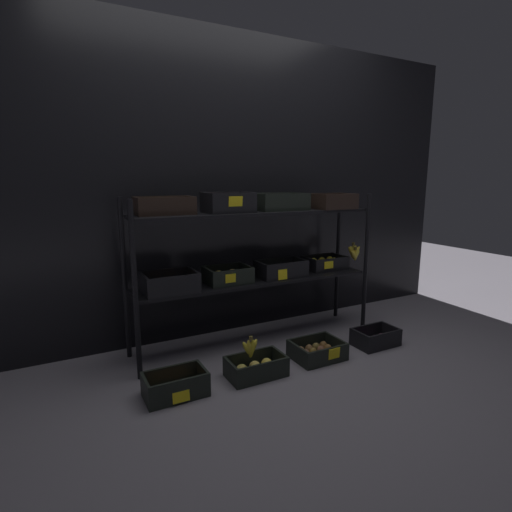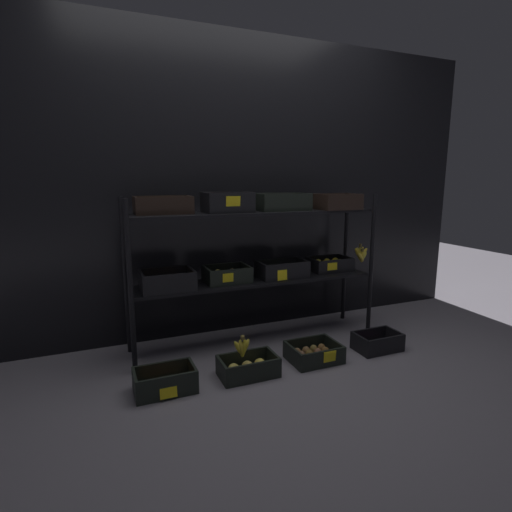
{
  "view_description": "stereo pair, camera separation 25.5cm",
  "coord_description": "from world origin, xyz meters",
  "px_view_note": "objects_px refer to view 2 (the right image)",
  "views": [
    {
      "loc": [
        -1.3,
        -2.46,
        1.18
      ],
      "look_at": [
        0.0,
        0.0,
        0.64
      ],
      "focal_mm": 28.01,
      "sensor_mm": 36.0,
      "label": 1
    },
    {
      "loc": [
        -1.06,
        -2.57,
        1.18
      ],
      "look_at": [
        0.0,
        0.0,
        0.64
      ],
      "focal_mm": 28.01,
      "sensor_mm": 36.0,
      "label": 2
    }
  ],
  "objects_px": {
    "display_rack": "(255,244)",
    "crate_ground_tangerine": "(165,383)",
    "banana_bunch_loose": "(242,348)",
    "crate_ground_kiwi": "(314,354)",
    "crate_ground_apple_gold": "(248,368)",
    "crate_ground_plum": "(377,343)"
  },
  "relations": [
    {
      "from": "crate_ground_kiwi",
      "to": "crate_ground_apple_gold",
      "type": "bearing_deg",
      "value": -176.73
    },
    {
      "from": "display_rack",
      "to": "banana_bunch_loose",
      "type": "distance_m",
      "value": 0.77
    },
    {
      "from": "display_rack",
      "to": "crate_ground_tangerine",
      "type": "bearing_deg",
      "value": -147.81
    },
    {
      "from": "crate_ground_tangerine",
      "to": "crate_ground_kiwi",
      "type": "distance_m",
      "value": 0.98
    },
    {
      "from": "crate_ground_tangerine",
      "to": "crate_ground_kiwi",
      "type": "relative_size",
      "value": 1.03
    },
    {
      "from": "display_rack",
      "to": "crate_ground_tangerine",
      "type": "relative_size",
      "value": 5.56
    },
    {
      "from": "crate_ground_tangerine",
      "to": "banana_bunch_loose",
      "type": "xyz_separation_m",
      "value": [
        0.46,
        -0.0,
        0.13
      ]
    },
    {
      "from": "crate_ground_kiwi",
      "to": "banana_bunch_loose",
      "type": "bearing_deg",
      "value": -177.65
    },
    {
      "from": "crate_ground_apple_gold",
      "to": "crate_ground_kiwi",
      "type": "distance_m",
      "value": 0.48
    },
    {
      "from": "crate_ground_kiwi",
      "to": "crate_ground_tangerine",
      "type": "bearing_deg",
      "value": -178.85
    },
    {
      "from": "crate_ground_tangerine",
      "to": "crate_ground_plum",
      "type": "relative_size",
      "value": 1.07
    },
    {
      "from": "crate_ground_tangerine",
      "to": "crate_ground_plum",
      "type": "distance_m",
      "value": 1.47
    },
    {
      "from": "crate_ground_tangerine",
      "to": "banana_bunch_loose",
      "type": "height_order",
      "value": "banana_bunch_loose"
    },
    {
      "from": "display_rack",
      "to": "banana_bunch_loose",
      "type": "relative_size",
      "value": 13.51
    },
    {
      "from": "crate_ground_apple_gold",
      "to": "crate_ground_plum",
      "type": "distance_m",
      "value": 0.97
    },
    {
      "from": "crate_ground_tangerine",
      "to": "crate_ground_apple_gold",
      "type": "bearing_deg",
      "value": -0.87
    },
    {
      "from": "display_rack",
      "to": "crate_ground_plum",
      "type": "distance_m",
      "value": 1.1
    },
    {
      "from": "crate_ground_plum",
      "to": "banana_bunch_loose",
      "type": "xyz_separation_m",
      "value": [
        -1.01,
        0.0,
        0.14
      ]
    },
    {
      "from": "display_rack",
      "to": "crate_ground_kiwi",
      "type": "distance_m",
      "value": 0.85
    },
    {
      "from": "crate_ground_tangerine",
      "to": "banana_bunch_loose",
      "type": "bearing_deg",
      "value": -0.16
    },
    {
      "from": "crate_ground_kiwi",
      "to": "banana_bunch_loose",
      "type": "xyz_separation_m",
      "value": [
        -0.51,
        -0.02,
        0.14
      ]
    },
    {
      "from": "crate_ground_tangerine",
      "to": "display_rack",
      "type": "bearing_deg",
      "value": 32.19
    }
  ]
}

